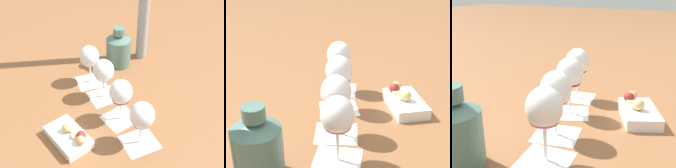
% 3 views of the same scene
% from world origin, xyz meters
% --- Properties ---
extents(ground_plane, '(8.00, 8.00, 0.00)m').
position_xyz_m(ground_plane, '(0.00, 0.00, 0.00)').
color(ground_plane, brown).
extents(tasting_card_0, '(0.12, 0.13, 0.00)m').
position_xyz_m(tasting_card_0, '(-0.18, -0.05, 0.00)').
color(tasting_card_0, white).
rests_on(tasting_card_0, ground_plane).
extents(tasting_card_1, '(0.13, 0.14, 0.00)m').
position_xyz_m(tasting_card_1, '(-0.07, -0.02, 0.00)').
color(tasting_card_1, white).
rests_on(tasting_card_1, ground_plane).
extents(tasting_card_2, '(0.14, 0.15, 0.00)m').
position_xyz_m(tasting_card_2, '(0.07, 0.02, 0.00)').
color(tasting_card_2, white).
rests_on(tasting_card_2, ground_plane).
extents(tasting_card_3, '(0.13, 0.13, 0.00)m').
position_xyz_m(tasting_card_3, '(0.19, 0.05, 0.00)').
color(tasting_card_3, white).
rests_on(tasting_card_3, ground_plane).
extents(wine_glass_0, '(0.08, 0.08, 0.17)m').
position_xyz_m(wine_glass_0, '(-0.18, -0.05, 0.12)').
color(wine_glass_0, white).
rests_on(wine_glass_0, tasting_card_0).
extents(wine_glass_1, '(0.08, 0.08, 0.17)m').
position_xyz_m(wine_glass_1, '(-0.07, -0.02, 0.12)').
color(wine_glass_1, white).
rests_on(wine_glass_1, tasting_card_1).
extents(wine_glass_2, '(0.08, 0.08, 0.17)m').
position_xyz_m(wine_glass_2, '(0.07, 0.02, 0.12)').
color(wine_glass_2, white).
rests_on(wine_glass_2, tasting_card_2).
extents(wine_glass_3, '(0.08, 0.08, 0.17)m').
position_xyz_m(wine_glass_3, '(0.19, 0.05, 0.12)').
color(wine_glass_3, white).
rests_on(wine_glass_3, tasting_card_3).
extents(ceramic_vase, '(0.11, 0.11, 0.18)m').
position_xyz_m(ceramic_vase, '(-0.28, 0.10, 0.08)').
color(ceramic_vase, '#4C7066').
rests_on(ceramic_vase, ground_plane).
extents(snack_dish, '(0.19, 0.16, 0.07)m').
position_xyz_m(snack_dish, '(0.13, -0.17, 0.02)').
color(snack_dish, white).
rests_on(snack_dish, ground_plane).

